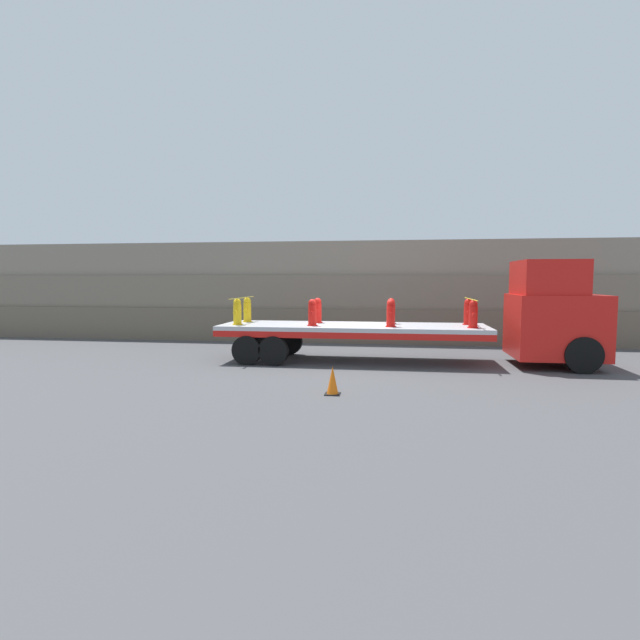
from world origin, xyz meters
name	(u,v)px	position (x,y,z in m)	size (l,w,h in m)	color
ground_plane	(352,361)	(0.00, 0.00, 0.00)	(120.00, 120.00, 0.00)	#474749
rock_cliff	(364,291)	(0.00, 6.26, 2.22)	(60.00, 3.30, 4.44)	#665B4C
truck_cab	(557,315)	(6.49, 0.00, 1.66)	(2.65, 2.64, 3.37)	red
flatbed_trailer	(332,332)	(-0.70, 0.00, 1.00)	(8.88, 2.68, 1.25)	#B2B2B7
fire_hydrant_yellow_near_0	(237,312)	(-3.84, -0.57, 1.68)	(0.34, 0.58, 0.88)	gold
fire_hydrant_yellow_far_0	(247,310)	(-3.84, 0.57, 1.68)	(0.34, 0.58, 0.88)	gold
fire_hydrant_red_near_1	(312,313)	(-1.28, -0.57, 1.68)	(0.34, 0.58, 0.88)	red
fire_hydrant_red_far_1	(318,311)	(-1.28, 0.57, 1.68)	(0.34, 0.58, 0.88)	red
fire_hydrant_red_near_2	(391,314)	(1.28, -0.57, 1.68)	(0.34, 0.58, 0.88)	red
fire_hydrant_red_far_2	(391,311)	(1.28, 0.57, 1.68)	(0.34, 0.58, 0.88)	red
fire_hydrant_red_near_3	(473,314)	(3.84, -0.57, 1.68)	(0.34, 0.58, 0.88)	red
fire_hydrant_red_far_3	(468,312)	(3.84, 0.57, 1.68)	(0.34, 0.58, 0.88)	red
cargo_strap_rear	(242,298)	(-3.84, 0.00, 2.13)	(0.05, 2.78, 0.01)	yellow
cargo_strap_middle	(471,299)	(3.84, 0.00, 2.13)	(0.05, 2.78, 0.01)	yellow
traffic_cone	(333,381)	(-0.05, -4.97, 0.34)	(0.36, 0.36, 0.69)	black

